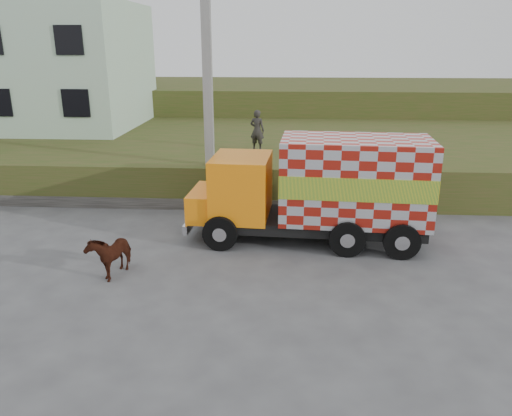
# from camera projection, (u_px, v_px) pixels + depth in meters

# --- Properties ---
(ground) EXTENTS (120.00, 120.00, 0.00)m
(ground) POSITION_uv_depth(u_px,v_px,m) (223.00, 257.00, 13.70)
(ground) COLOR #474749
(ground) RESTS_ON ground
(embankment) EXTENTS (40.00, 12.00, 1.50)m
(embankment) POSITION_uv_depth(u_px,v_px,m) (250.00, 154.00, 22.94)
(embankment) COLOR #344918
(embankment) RESTS_ON ground
(embankment_far) EXTENTS (40.00, 12.00, 3.00)m
(embankment_far) POSITION_uv_depth(u_px,v_px,m) (263.00, 106.00, 34.06)
(embankment_far) COLOR #344918
(embankment_far) RESTS_ON ground
(retaining_strip) EXTENTS (16.00, 0.50, 0.40)m
(retaining_strip) POSITION_uv_depth(u_px,v_px,m) (182.00, 202.00, 17.73)
(retaining_strip) COLOR #595651
(retaining_strip) RESTS_ON ground
(building) EXTENTS (10.00, 8.00, 6.00)m
(building) POSITION_uv_depth(u_px,v_px,m) (37.00, 65.00, 25.24)
(building) COLOR #ACC7AA
(building) RESTS_ON embankment
(utility_pole) EXTENTS (1.20, 0.30, 8.00)m
(utility_pole) POSITION_uv_depth(u_px,v_px,m) (208.00, 90.00, 16.83)
(utility_pole) COLOR gray
(utility_pole) RESTS_ON ground
(cargo_truck) EXTENTS (7.03, 2.76, 3.08)m
(cargo_truck) POSITION_uv_depth(u_px,v_px,m) (321.00, 189.00, 14.38)
(cargo_truck) COLOR black
(cargo_truck) RESTS_ON ground
(cow) EXTENTS (0.92, 1.46, 1.14)m
(cow) POSITION_uv_depth(u_px,v_px,m) (111.00, 253.00, 12.55)
(cow) COLOR black
(cow) RESTS_ON ground
(pedestrian) EXTENTS (0.68, 0.55, 1.61)m
(pedestrian) POSITION_uv_depth(u_px,v_px,m) (257.00, 130.00, 19.71)
(pedestrian) COLOR #322F2C
(pedestrian) RESTS_ON embankment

